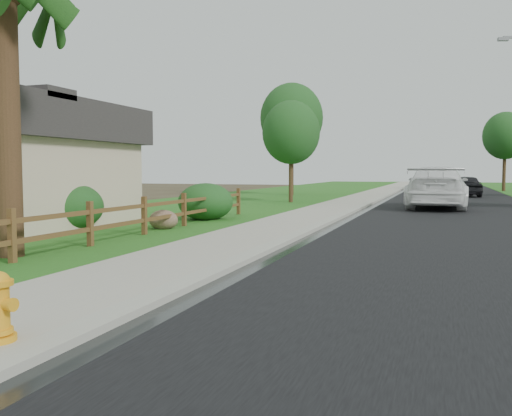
% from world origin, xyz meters
% --- Properties ---
extents(ground, '(120.00, 120.00, 0.00)m').
position_xyz_m(ground, '(0.00, 0.00, 0.00)').
color(ground, '#3B2F20').
extents(road, '(8.00, 90.00, 0.02)m').
position_xyz_m(road, '(4.60, 35.00, 0.01)').
color(road, black).
rests_on(road, ground).
extents(curb, '(0.40, 90.00, 0.12)m').
position_xyz_m(curb, '(0.40, 35.00, 0.06)').
color(curb, '#9A988C').
rests_on(curb, ground).
extents(wet_gutter, '(0.50, 90.00, 0.00)m').
position_xyz_m(wet_gutter, '(0.75, 35.00, 0.02)').
color(wet_gutter, black).
rests_on(wet_gutter, road).
extents(sidewalk, '(2.20, 90.00, 0.10)m').
position_xyz_m(sidewalk, '(-0.90, 35.00, 0.05)').
color(sidewalk, '#9D9A88').
rests_on(sidewalk, ground).
extents(grass_strip, '(1.60, 90.00, 0.06)m').
position_xyz_m(grass_strip, '(-2.80, 35.00, 0.03)').
color(grass_strip, '#215117').
rests_on(grass_strip, ground).
extents(lawn_near, '(9.00, 90.00, 0.04)m').
position_xyz_m(lawn_near, '(-8.00, 35.00, 0.02)').
color(lawn_near, '#215117').
rests_on(lawn_near, ground).
extents(ranch_fence, '(0.12, 16.92, 1.10)m').
position_xyz_m(ranch_fence, '(-3.60, 6.40, 0.62)').
color(ranch_fence, '#50301A').
rests_on(ranch_fence, ground).
extents(white_suv, '(2.82, 6.75, 1.95)m').
position_xyz_m(white_suv, '(3.83, 21.83, 0.99)').
color(white_suv, white).
rests_on(white_suv, road).
extents(dark_car_mid, '(2.36, 4.49, 1.46)m').
position_xyz_m(dark_car_mid, '(5.51, 34.55, 0.75)').
color(dark_car_mid, black).
rests_on(dark_car_mid, road).
extents(dark_car_far, '(2.34, 5.36, 1.71)m').
position_xyz_m(dark_car_far, '(3.50, 43.53, 0.88)').
color(dark_car_far, black).
rests_on(dark_car_far, road).
extents(boulder, '(1.13, 1.01, 0.62)m').
position_xyz_m(boulder, '(-3.90, 9.21, 0.31)').
color(boulder, brown).
rests_on(boulder, ground).
extents(shrub_c, '(2.05, 2.05, 1.45)m').
position_xyz_m(shrub_c, '(-6.50, 8.19, 0.72)').
color(shrub_c, '#21491A').
rests_on(shrub_c, ground).
extents(shrub_d, '(2.30, 2.30, 1.35)m').
position_xyz_m(shrub_d, '(-3.97, 12.46, 0.68)').
color(shrub_d, '#21491A').
rests_on(shrub_d, ground).
extents(tree_near_left, '(3.19, 3.19, 5.65)m').
position_xyz_m(tree_near_left, '(-3.90, 23.73, 3.88)').
color(tree_near_left, '#392817').
rests_on(tree_near_left, ground).
extents(tree_mid_left, '(4.48, 4.48, 8.00)m').
position_xyz_m(tree_mid_left, '(-6.22, 32.28, 5.53)').
color(tree_mid_left, '#392817').
rests_on(tree_mid_left, ground).
extents(tree_far_right, '(3.67, 3.67, 6.77)m').
position_xyz_m(tree_far_right, '(9.00, 45.34, 4.73)').
color(tree_far_right, '#392817').
rests_on(tree_far_right, ground).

